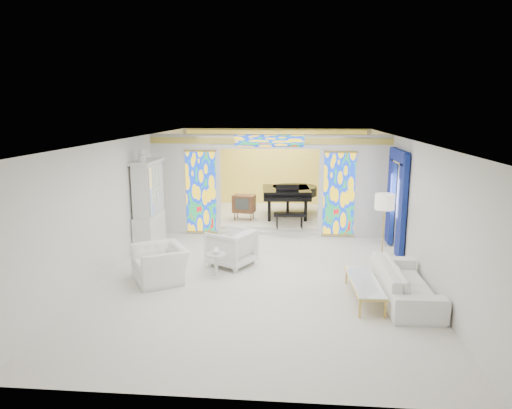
# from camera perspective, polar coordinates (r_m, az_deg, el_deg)

# --- Properties ---
(floor) EXTENTS (12.00, 12.00, 0.00)m
(floor) POSITION_cam_1_polar(r_m,az_deg,el_deg) (11.88, 1.10, -6.38)
(floor) COLOR silver
(floor) RESTS_ON ground
(ceiling) EXTENTS (7.00, 12.00, 0.02)m
(ceiling) POSITION_cam_1_polar(r_m,az_deg,el_deg) (11.31, 1.16, 8.21)
(ceiling) COLOR white
(ceiling) RESTS_ON wall_back
(wall_back) EXTENTS (7.00, 0.02, 3.00)m
(wall_back) POSITION_cam_1_polar(r_m,az_deg,el_deg) (17.42, 2.42, 4.52)
(wall_back) COLOR silver
(wall_back) RESTS_ON floor
(wall_front) EXTENTS (7.00, 0.02, 3.00)m
(wall_front) POSITION_cam_1_polar(r_m,az_deg,el_deg) (5.75, -2.84, -10.81)
(wall_front) COLOR silver
(wall_front) RESTS_ON floor
(wall_left) EXTENTS (0.02, 12.00, 3.00)m
(wall_left) POSITION_cam_1_polar(r_m,az_deg,el_deg) (12.23, -15.47, 0.97)
(wall_left) COLOR silver
(wall_left) RESTS_ON floor
(wall_right) EXTENTS (0.02, 12.00, 3.00)m
(wall_right) POSITION_cam_1_polar(r_m,az_deg,el_deg) (11.81, 18.34, 0.42)
(wall_right) COLOR silver
(wall_right) RESTS_ON floor
(partition_wall) EXTENTS (7.00, 0.22, 3.00)m
(partition_wall) POSITION_cam_1_polar(r_m,az_deg,el_deg) (13.43, 1.69, 3.01)
(partition_wall) COLOR silver
(partition_wall) RESTS_ON floor
(stained_glass_left) EXTENTS (0.90, 0.04, 2.40)m
(stained_glass_left) POSITION_cam_1_polar(r_m,az_deg,el_deg) (13.65, -6.89, 1.57)
(stained_glass_left) COLOR gold
(stained_glass_left) RESTS_ON partition_wall
(stained_glass_right) EXTENTS (0.90, 0.04, 2.40)m
(stained_glass_right) POSITION_cam_1_polar(r_m,az_deg,el_deg) (13.43, 10.33, 1.29)
(stained_glass_right) COLOR gold
(stained_glass_right) RESTS_ON partition_wall
(stained_glass_transom) EXTENTS (2.00, 0.04, 0.34)m
(stained_glass_transom) POSITION_cam_1_polar(r_m,az_deg,el_deg) (13.20, 1.69, 7.95)
(stained_glass_transom) COLOR gold
(stained_glass_transom) RESTS_ON partition_wall
(alcove_platform) EXTENTS (6.80, 3.80, 0.18)m
(alcove_platform) POSITION_cam_1_polar(r_m,az_deg,el_deg) (15.80, 2.08, -1.43)
(alcove_platform) COLOR silver
(alcove_platform) RESTS_ON floor
(gold_curtain_back) EXTENTS (6.70, 0.10, 2.90)m
(gold_curtain_back) POSITION_cam_1_polar(r_m,az_deg,el_deg) (17.30, 2.40, 4.47)
(gold_curtain_back) COLOR #ECD452
(gold_curtain_back) RESTS_ON wall_back
(chandelier) EXTENTS (0.48, 0.48, 0.30)m
(chandelier) POSITION_cam_1_polar(r_m,az_deg,el_deg) (15.31, 2.88, 7.46)
(chandelier) COLOR gold
(chandelier) RESTS_ON ceiling
(blue_drapes) EXTENTS (0.14, 1.85, 2.65)m
(blue_drapes) POSITION_cam_1_polar(r_m,az_deg,el_deg) (12.44, 17.18, 1.42)
(blue_drapes) COLOR navy
(blue_drapes) RESTS_ON wall_right
(china_cabinet) EXTENTS (0.56, 1.46, 2.72)m
(china_cabinet) POSITION_cam_1_polar(r_m,az_deg,el_deg) (12.75, -13.28, 0.01)
(china_cabinet) COLOR silver
(china_cabinet) RESTS_ON floor
(armchair_left) EXTENTS (1.50, 1.55, 0.77)m
(armchair_left) POSITION_cam_1_polar(r_m,az_deg,el_deg) (10.31, -11.90, -7.28)
(armchair_left) COLOR silver
(armchair_left) RESTS_ON floor
(armchair_right) EXTENTS (1.31, 1.30, 0.89)m
(armchair_right) POSITION_cam_1_polar(r_m,az_deg,el_deg) (11.06, -3.08, -5.39)
(armchair_right) COLOR white
(armchair_right) RESTS_ON floor
(sofa) EXTENTS (1.00, 2.45, 0.71)m
(sofa) POSITION_cam_1_polar(r_m,az_deg,el_deg) (9.62, 18.12, -9.22)
(sofa) COLOR white
(sofa) RESTS_ON floor
(side_table) EXTENTS (0.53, 0.53, 0.54)m
(side_table) POSITION_cam_1_polar(r_m,az_deg,el_deg) (10.35, -5.01, -7.13)
(side_table) COLOR silver
(side_table) RESTS_ON floor
(vase) EXTENTS (0.18, 0.18, 0.19)m
(vase) POSITION_cam_1_polar(r_m,az_deg,el_deg) (10.26, -5.04, -5.64)
(vase) COLOR white
(vase) RESTS_ON side_table
(coffee_table) EXTENTS (0.61, 1.78, 0.39)m
(coffee_table) POSITION_cam_1_polar(r_m,az_deg,el_deg) (9.38, 13.40, -9.44)
(coffee_table) COLOR white
(coffee_table) RESTS_ON floor
(floor_lamp) EXTENTS (0.52, 0.52, 1.82)m
(floor_lamp) POSITION_cam_1_polar(r_m,az_deg,el_deg) (10.83, 15.77, -0.12)
(floor_lamp) COLOR gold
(floor_lamp) RESTS_ON floor
(grand_piano) EXTENTS (1.95, 3.03, 1.17)m
(grand_piano) POSITION_cam_1_polar(r_m,az_deg,el_deg) (15.36, 4.29, 1.52)
(grand_piano) COLOR black
(grand_piano) RESTS_ON alcove_platform
(tv_console) EXTENTS (0.75, 0.56, 0.81)m
(tv_console) POSITION_cam_1_polar(r_m,az_deg,el_deg) (14.80, -1.52, 0.10)
(tv_console) COLOR #54331E
(tv_console) RESTS_ON alcove_platform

